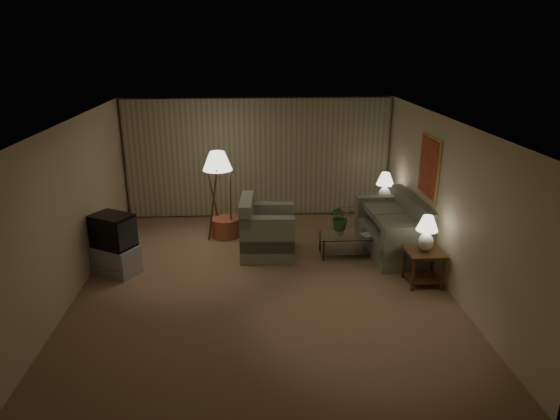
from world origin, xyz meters
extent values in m
plane|color=#896B4B|center=(0.00, 0.00, 0.00)|extent=(7.00, 7.00, 0.00)
cube|color=beige|center=(0.00, 3.50, 1.35)|extent=(6.00, 0.04, 2.70)
cube|color=beige|center=(-3.00, 0.00, 1.35)|extent=(0.04, 7.00, 2.70)
cube|color=beige|center=(3.00, 0.00, 1.35)|extent=(0.04, 7.00, 2.70)
cube|color=white|center=(0.00, 0.00, 2.70)|extent=(6.00, 7.00, 0.04)
cube|color=#B9AE8F|center=(0.00, 3.42, 1.35)|extent=(5.85, 0.12, 2.65)
cube|color=gold|center=(2.98, 0.80, 1.75)|extent=(0.03, 0.90, 1.10)
cube|color=maroon|center=(2.95, 0.80, 1.75)|extent=(0.02, 0.80, 1.00)
cube|color=gray|center=(2.50, 1.12, 0.22)|extent=(2.00, 1.14, 0.45)
cube|color=gray|center=(0.12, 1.15, 0.23)|extent=(1.16, 1.11, 0.46)
cube|color=#3B2310|center=(2.65, -0.23, 0.58)|extent=(0.60, 0.60, 0.04)
cube|color=#3B2310|center=(2.65, -0.23, 0.12)|extent=(0.51, 0.51, 0.02)
cylinder|color=#3B2310|center=(2.40, -0.48, 0.28)|extent=(0.05, 0.05, 0.56)
cylinder|color=#3B2310|center=(2.40, 0.02, 0.28)|extent=(0.05, 0.05, 0.56)
cylinder|color=#3B2310|center=(2.90, -0.48, 0.28)|extent=(0.05, 0.05, 0.56)
cylinder|color=#3B2310|center=(2.90, 0.02, 0.28)|extent=(0.05, 0.05, 0.56)
cube|color=#3B2310|center=(2.65, 2.37, 0.58)|extent=(0.50, 0.42, 0.04)
cube|color=#3B2310|center=(2.65, 2.37, 0.12)|extent=(0.42, 0.35, 0.02)
cylinder|color=#3B2310|center=(2.45, 2.21, 0.28)|extent=(0.05, 0.05, 0.56)
cylinder|color=#3B2310|center=(2.45, 2.53, 0.28)|extent=(0.05, 0.05, 0.56)
cylinder|color=#3B2310|center=(2.85, 2.21, 0.28)|extent=(0.05, 0.05, 0.56)
cylinder|color=#3B2310|center=(2.85, 2.53, 0.28)|extent=(0.05, 0.05, 0.56)
ellipsoid|color=white|center=(2.65, -0.23, 0.75)|extent=(0.25, 0.25, 0.31)
cylinder|color=white|center=(2.65, -0.23, 0.94)|extent=(0.03, 0.03, 0.07)
cone|color=white|center=(2.65, -0.23, 1.08)|extent=(0.35, 0.35, 0.25)
ellipsoid|color=white|center=(2.65, 2.37, 0.76)|extent=(0.26, 0.26, 0.32)
cylinder|color=white|center=(2.65, 2.37, 0.96)|extent=(0.03, 0.03, 0.07)
cone|color=white|center=(2.65, 2.37, 1.11)|extent=(0.37, 0.37, 0.26)
cube|color=silver|center=(1.63, 1.02, 0.41)|extent=(1.12, 0.61, 0.02)
cube|color=silver|center=(1.63, 1.02, 0.10)|extent=(1.04, 0.53, 0.01)
cylinder|color=#3E2E18|center=(1.14, 0.79, 0.20)|extent=(0.04, 0.04, 0.40)
cylinder|color=#3E2E18|center=(1.14, 1.26, 0.20)|extent=(0.04, 0.04, 0.40)
cylinder|color=#3E2E18|center=(2.12, 0.79, 0.20)|extent=(0.04, 0.04, 0.40)
cylinder|color=#3E2E18|center=(2.12, 1.26, 0.20)|extent=(0.04, 0.04, 0.40)
cube|color=#AFB0B2|center=(-2.55, 0.52, 0.25)|extent=(1.19, 1.15, 0.50)
cube|color=black|center=(-2.55, 0.52, 0.79)|extent=(1.09, 1.07, 0.57)
cylinder|color=#3B2310|center=(-0.82, 2.06, 1.41)|extent=(0.04, 0.04, 0.26)
cone|color=white|center=(-0.82, 2.06, 1.62)|extent=(0.59, 0.59, 0.37)
cylinder|color=#9E4E35|center=(-0.71, 2.12, 0.20)|extent=(0.69, 0.69, 0.40)
imported|color=white|center=(1.48, 1.02, 0.49)|extent=(0.17, 0.17, 0.15)
imported|color=#32692E|center=(1.48, 1.02, 0.82)|extent=(0.47, 0.41, 0.50)
imported|color=olive|center=(1.88, 0.92, 0.42)|extent=(0.25, 0.29, 0.02)
camera|label=1|loc=(-0.19, -7.58, 3.89)|focal=32.00mm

